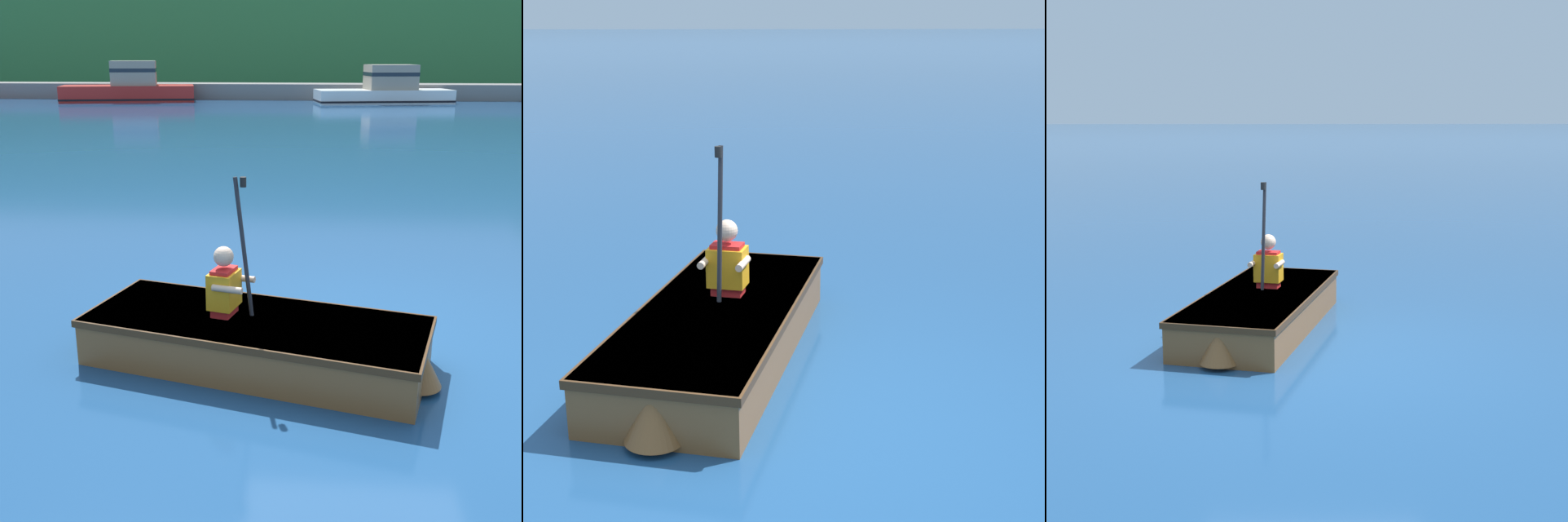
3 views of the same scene
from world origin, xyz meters
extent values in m
plane|color=navy|center=(0.00, 0.00, 0.00)|extent=(300.00, 300.00, 0.00)
cube|color=#387A3D|center=(0.00, 54.94, 5.00)|extent=(120.00, 20.00, 10.00)
cube|color=slate|center=(0.00, 34.99, 0.45)|extent=(53.17, 2.40, 0.90)
cube|color=red|center=(-11.39, 31.95, 0.44)|extent=(7.78, 3.95, 0.88)
cube|color=black|center=(-11.39, 31.95, 0.15)|extent=(7.83, 4.00, 0.10)
cube|color=gray|center=(-11.03, 32.03, 1.55)|extent=(2.84, 2.46, 1.34)
cube|color=#19232D|center=(-11.03, 32.03, 1.72)|extent=(2.86, 2.48, 0.20)
cube|color=white|center=(3.00, 31.96, 0.36)|extent=(7.72, 3.75, 0.72)
cube|color=black|center=(3.00, 31.96, 0.13)|extent=(7.76, 3.80, 0.10)
cube|color=gray|center=(3.37, 32.03, 1.37)|extent=(2.92, 2.40, 1.32)
cube|color=#19232D|center=(3.37, 32.03, 1.54)|extent=(2.95, 2.43, 0.20)
cube|color=brown|center=(-0.99, -0.57, 0.21)|extent=(3.02, 1.78, 0.41)
cube|color=#482C16|center=(-0.99, -0.57, 0.38)|extent=(3.07, 1.83, 0.06)
cube|color=#482C16|center=(-0.99, -0.57, 0.37)|extent=(2.58, 1.49, 0.02)
cone|color=brown|center=(0.32, -0.92, 0.23)|extent=(0.47, 0.47, 0.37)
cube|color=brown|center=(-1.19, -0.52, 0.36)|extent=(0.42, 1.05, 0.03)
cube|color=red|center=(-1.26, -0.50, 0.62)|extent=(0.22, 0.27, 0.41)
cube|color=orange|center=(-1.26, -0.50, 0.64)|extent=(0.28, 0.33, 0.31)
sphere|color=beige|center=(-1.26, -0.50, 0.93)|extent=(0.17, 0.17, 0.17)
cylinder|color=beige|center=(-1.21, -0.67, 0.70)|extent=(0.27, 0.12, 0.06)
cylinder|color=beige|center=(-1.14, -0.38, 0.70)|extent=(0.27, 0.12, 0.06)
cylinder|color=#232328|center=(-1.09, -0.54, 1.02)|extent=(0.18, 0.08, 1.17)
cylinder|color=black|center=(-1.09, -0.54, 1.56)|extent=(0.05, 0.05, 0.08)
camera|label=1|loc=(-0.50, -5.64, 2.53)|focal=45.00mm
camera|label=2|loc=(4.68, -0.33, 2.51)|focal=55.00mm
camera|label=3|loc=(7.51, -0.25, 2.35)|focal=55.00mm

